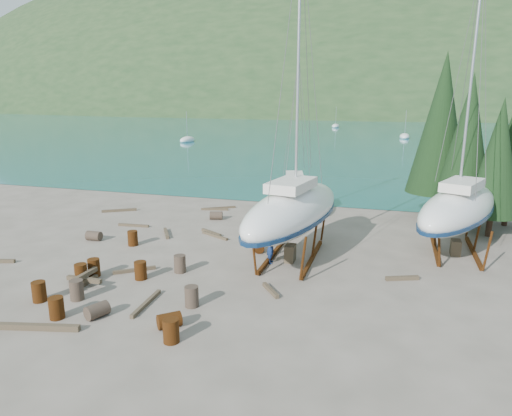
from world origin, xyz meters
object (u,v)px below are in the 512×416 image
(worker, at_px, (271,247))
(small_sailboat_shore, at_px, (295,190))
(large_sailboat_near, at_px, (293,210))
(large_sailboat_far, at_px, (459,208))

(worker, bearing_deg, small_sailboat_shore, -8.42)
(large_sailboat_near, height_order, worker, large_sailboat_near)
(worker, bearing_deg, large_sailboat_near, -56.22)
(large_sailboat_near, relative_size, worker, 9.67)
(large_sailboat_far, bearing_deg, large_sailboat_near, -134.78)
(large_sailboat_near, bearing_deg, large_sailboat_far, 32.69)
(large_sailboat_far, distance_m, worker, 10.64)
(large_sailboat_far, xyz_separation_m, worker, (-9.44, -4.60, -1.70))
(large_sailboat_far, distance_m, small_sailboat_shore, 11.76)
(large_sailboat_near, height_order, small_sailboat_shore, large_sailboat_near)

